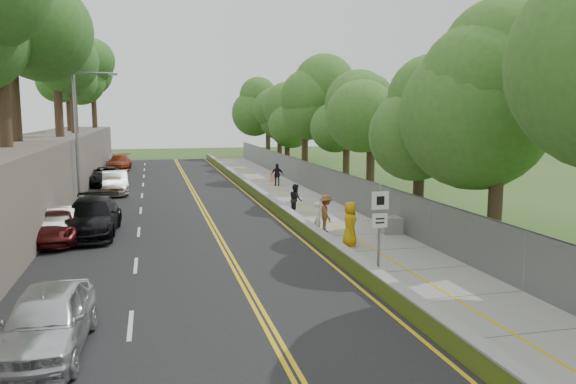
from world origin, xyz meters
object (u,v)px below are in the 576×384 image
(car_1, at_px, (58,224))
(person_far, at_px, (277,175))
(car_2, at_px, (56,227))
(painter_0, at_px, (350,224))
(signpost, at_px, (380,219))
(concrete_block, at_px, (393,225))
(construction_barrel, at_px, (273,176))
(streetlight, at_px, (80,129))
(car_0, at_px, (47,321))

(car_1, bearing_deg, person_far, 49.58)
(car_2, distance_m, person_far, 20.90)
(painter_0, bearing_deg, signpost, -167.98)
(concrete_block, relative_size, car_2, 0.23)
(construction_barrel, relative_size, person_far, 0.53)
(construction_barrel, bearing_deg, car_1, -127.11)
(construction_barrel, bearing_deg, concrete_block, -86.32)
(streetlight, height_order, signpost, streetlight)
(person_far, bearing_deg, streetlight, 32.99)
(signpost, height_order, construction_barrel, signpost)
(streetlight, relative_size, painter_0, 4.27)
(streetlight, xyz_separation_m, car_2, (-0.14, -9.22, -3.93))
(concrete_block, bearing_deg, streetlight, 143.31)
(car_1, xyz_separation_m, person_far, (13.40, 15.56, 0.15))
(construction_barrel, height_order, car_2, car_2)
(signpost, distance_m, concrete_block, 7.01)
(concrete_block, bearing_deg, car_1, 171.39)
(signpost, height_order, car_1, signpost)
(streetlight, xyz_separation_m, person_far, (13.26, 6.82, -3.74))
(person_far, bearing_deg, construction_barrel, -88.96)
(signpost, relative_size, concrete_block, 2.82)
(construction_barrel, bearing_deg, car_0, -111.46)
(car_2, bearing_deg, painter_0, -15.34)
(concrete_block, relative_size, person_far, 0.65)
(signpost, height_order, car_2, signpost)
(streetlight, height_order, concrete_block, streetlight)
(streetlight, bearing_deg, construction_barrel, 34.44)
(construction_barrel, bearing_deg, painter_0, -93.99)
(car_0, bearing_deg, streetlight, 96.82)
(signpost, xyz_separation_m, car_0, (-10.05, -4.28, -1.15))
(signpost, bearing_deg, car_0, -156.94)
(construction_barrel, relative_size, car_0, 0.20)
(car_0, distance_m, person_far, 30.49)
(streetlight, bearing_deg, car_1, -90.90)
(concrete_block, relative_size, painter_0, 0.59)
(construction_barrel, height_order, person_far, person_far)
(streetlight, xyz_separation_m, car_0, (1.46, -21.29, -3.83))
(streetlight, bearing_deg, signpost, -55.92)
(person_far, bearing_deg, concrete_block, 100.59)
(construction_barrel, relative_size, concrete_block, 0.82)
(car_0, bearing_deg, painter_0, 41.33)
(car_1, relative_size, person_far, 2.53)
(car_2, height_order, person_far, person_far)
(car_0, bearing_deg, construction_barrel, 71.43)
(car_1, xyz_separation_m, car_2, (0.00, -0.48, -0.04))
(car_0, bearing_deg, concrete_block, 40.63)
(streetlight, xyz_separation_m, construction_barrel, (13.46, 9.23, -4.14))
(car_0, bearing_deg, car_2, 100.45)
(car_1, bearing_deg, car_2, -89.69)
(painter_0, bearing_deg, car_2, 90.32)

